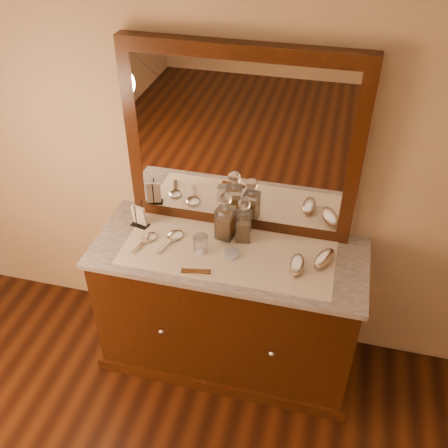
{
  "coord_description": "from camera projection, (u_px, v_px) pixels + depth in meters",
  "views": [
    {
      "loc": [
        0.47,
        -0.01,
        2.57
      ],
      "look_at": [
        0.0,
        1.85,
        1.1
      ],
      "focal_mm": 40.72,
      "sensor_mm": 36.0,
      "label": 1
    }
  ],
  "objects": [
    {
      "name": "lace_runner",
      "position": [
        228.0,
        253.0,
        2.63
      ],
      "size": [
        1.1,
        0.45,
        0.0
      ],
      "primitive_type": "cube",
      "color": "white",
      "rests_on": "marble_top"
    },
    {
      "name": "mirror_glass",
      "position": [
        239.0,
        147.0,
        2.51
      ],
      "size": [
        1.06,
        0.01,
        0.86
      ],
      "primitive_type": "cube",
      "color": "white",
      "rests_on": "marble_top"
    },
    {
      "name": "mirror_frame",
      "position": [
        241.0,
        144.0,
        2.53
      ],
      "size": [
        1.2,
        0.08,
        1.0
      ],
      "primitive_type": "cube",
      "color": "black",
      "rests_on": "marble_top"
    },
    {
      "name": "tumblers",
      "position": [
        201.0,
        243.0,
        2.62
      ],
      "size": [
        0.08,
        0.08,
        0.09
      ],
      "color": "white",
      "rests_on": "lace_runner"
    },
    {
      "name": "knob_right",
      "position": [
        272.0,
        354.0,
        2.61
      ],
      "size": [
        0.04,
        0.04,
        0.04
      ],
      "primitive_type": "sphere",
      "color": "silver",
      "rests_on": "dresser_cabinet"
    },
    {
      "name": "hand_mirror_inner",
      "position": [
        173.0,
        237.0,
        2.72
      ],
      "size": [
        0.11,
        0.22,
        0.02
      ],
      "color": "silver",
      "rests_on": "lace_runner"
    },
    {
      "name": "comb",
      "position": [
        196.0,
        271.0,
        2.51
      ],
      "size": [
        0.15,
        0.05,
        0.01
      ],
      "primitive_type": "cube",
      "rotation": [
        0.0,
        0.0,
        0.18
      ],
      "color": "brown",
      "rests_on": "lace_runner"
    },
    {
      "name": "brush_far",
      "position": [
        324.0,
        259.0,
        2.55
      ],
      "size": [
        0.13,
        0.19,
        0.05
      ],
      "color": "#92765A",
      "rests_on": "lace_runner"
    },
    {
      "name": "decanter_left",
      "position": [
        225.0,
        220.0,
        2.67
      ],
      "size": [
        0.1,
        0.1,
        0.29
      ],
      "color": "#976016",
      "rests_on": "lace_runner"
    },
    {
      "name": "decanter_right",
      "position": [
        244.0,
        224.0,
        2.66
      ],
      "size": [
        0.09,
        0.09,
        0.26
      ],
      "color": "#976016",
      "rests_on": "lace_runner"
    },
    {
      "name": "marble_top",
      "position": [
        229.0,
        253.0,
        2.66
      ],
      "size": [
        1.44,
        0.59,
        0.03
      ],
      "primitive_type": "cube",
      "color": "silver",
      "rests_on": "dresser_cabinet"
    },
    {
      "name": "brush_near",
      "position": [
        297.0,
        265.0,
        2.52
      ],
      "size": [
        0.08,
        0.16,
        0.04
      ],
      "color": "#92765A",
      "rests_on": "lace_runner"
    },
    {
      "name": "knob_left",
      "position": [
        162.0,
        332.0,
        2.73
      ],
      "size": [
        0.04,
        0.04,
        0.04
      ],
      "primitive_type": "sphere",
      "color": "silver",
      "rests_on": "dresser_cabinet"
    },
    {
      "name": "napkin_rack",
      "position": [
        139.0,
        217.0,
        2.78
      ],
      "size": [
        0.11,
        0.08,
        0.15
      ],
      "color": "black",
      "rests_on": "marble_top"
    },
    {
      "name": "hand_mirror_outer",
      "position": [
        148.0,
        239.0,
        2.71
      ],
      "size": [
        0.1,
        0.2,
        0.02
      ],
      "color": "silver",
      "rests_on": "lace_runner"
    },
    {
      "name": "dresser_cabinet",
      "position": [
        228.0,
        309.0,
        2.92
      ],
      "size": [
        1.4,
        0.55,
        0.82
      ],
      "primitive_type": "cube",
      "color": "black",
      "rests_on": "floor"
    },
    {
      "name": "dresser_plinth",
      "position": [
        228.0,
        350.0,
        3.14
      ],
      "size": [
        1.46,
        0.59,
        0.08
      ],
      "primitive_type": "cube",
      "color": "black",
      "rests_on": "floor"
    },
    {
      "name": "pin_dish",
      "position": [
        232.0,
        253.0,
        2.62
      ],
      "size": [
        0.08,
        0.08,
        0.01
      ],
      "primitive_type": "cylinder",
      "rotation": [
        0.0,
        0.0,
        -0.06
      ],
      "color": "white",
      "rests_on": "lace_runner"
    }
  ]
}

